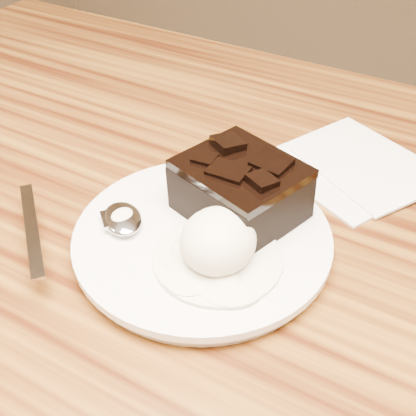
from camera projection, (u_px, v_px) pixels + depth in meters
The scene contains 8 objects.
plate at pixel (202, 241), 0.49m from camera, with size 0.23×0.23×0.02m, color silver.
brownie at pixel (240, 192), 0.49m from camera, with size 0.10×0.09×0.05m, color black.
ice_cream_scoop at pixel (218, 241), 0.45m from camera, with size 0.06×0.07×0.05m, color white.
melt_puddle at pixel (218, 259), 0.46m from camera, with size 0.11×0.11×0.00m, color white.
spoon at pixel (123, 220), 0.49m from camera, with size 0.04×0.19×0.01m, color silver, non-canonical shape.
napkin at pixel (351, 165), 0.60m from camera, with size 0.15×0.15×0.01m, color white.
crumb_a at pixel (231, 298), 0.42m from camera, with size 0.01×0.01×0.00m, color black.
crumb_b at pixel (218, 263), 0.45m from camera, with size 0.01×0.01×0.00m, color black.
Camera 1 is at (0.21, -0.33, 1.09)m, focal length 47.66 mm.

